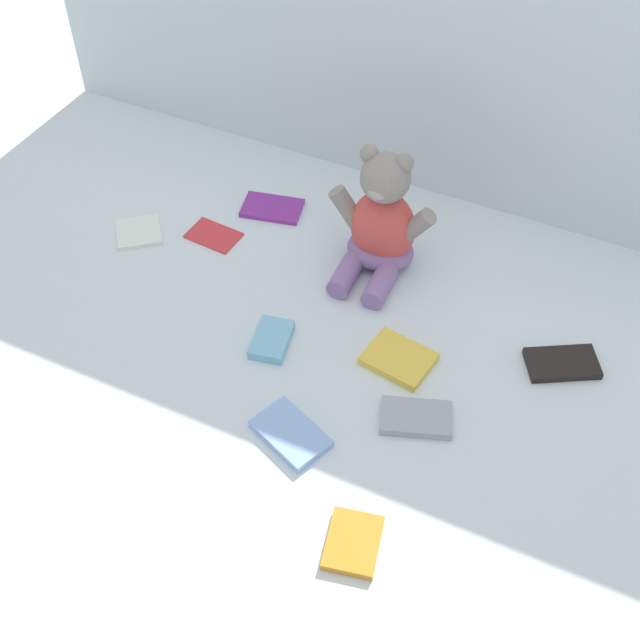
% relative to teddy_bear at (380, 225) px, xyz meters
% --- Properties ---
extents(ground_plane, '(3.20, 3.20, 0.00)m').
position_rel_teddy_bear_xyz_m(ground_plane, '(0.00, -0.18, -0.10)').
color(ground_plane, silver).
extents(backdrop_drape, '(1.84, 0.03, 0.67)m').
position_rel_teddy_bear_xyz_m(backdrop_drape, '(0.00, 0.28, 0.24)').
color(backdrop_drape, silver).
rests_on(backdrop_drape, ground_plane).
extents(teddy_bear, '(0.22, 0.20, 0.27)m').
position_rel_teddy_bear_xyz_m(teddy_bear, '(0.00, 0.00, 0.00)').
color(teddy_bear, '#D84C47').
rests_on(teddy_bear, ground_plane).
extents(book_case_0, '(0.14, 0.11, 0.01)m').
position_rel_teddy_bear_xyz_m(book_case_0, '(-0.27, 0.05, -0.09)').
color(book_case_0, '#832B91').
rests_on(book_case_0, ground_plane).
extents(book_case_1, '(0.13, 0.11, 0.02)m').
position_rel_teddy_bear_xyz_m(book_case_1, '(0.14, -0.23, -0.09)').
color(book_case_1, yellow).
rests_on(book_case_1, ground_plane).
extents(book_case_2, '(0.15, 0.12, 0.02)m').
position_rel_teddy_bear_xyz_m(book_case_2, '(0.03, -0.46, -0.09)').
color(book_case_2, '#8AB0E7').
rests_on(book_case_2, ground_plane).
extents(book_case_3, '(0.15, 0.13, 0.01)m').
position_rel_teddy_bear_xyz_m(book_case_3, '(0.41, -0.11, -0.09)').
color(book_case_3, black).
rests_on(book_case_3, ground_plane).
extents(book_case_4, '(0.08, 0.11, 0.02)m').
position_rel_teddy_bear_xyz_m(book_case_4, '(-0.09, -0.29, -0.09)').
color(book_case_4, '#77BEDE').
rests_on(book_case_4, ground_plane).
extents(book_case_5, '(0.14, 0.11, 0.02)m').
position_rel_teddy_bear_xyz_m(book_case_5, '(0.21, -0.34, -0.09)').
color(book_case_5, '#999EA8').
rests_on(book_case_5, ground_plane).
extents(book_case_6, '(0.11, 0.08, 0.01)m').
position_rel_teddy_bear_xyz_m(book_case_6, '(-0.34, -0.08, -0.10)').
color(book_case_6, red).
rests_on(book_case_6, ground_plane).
extents(book_case_7, '(0.13, 0.13, 0.01)m').
position_rel_teddy_bear_xyz_m(book_case_7, '(-0.49, -0.14, -0.09)').
color(book_case_7, white).
rests_on(book_case_7, ground_plane).
extents(book_case_8, '(0.10, 0.12, 0.01)m').
position_rel_teddy_bear_xyz_m(book_case_8, '(0.21, -0.60, -0.09)').
color(book_case_8, orange).
rests_on(book_case_8, ground_plane).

